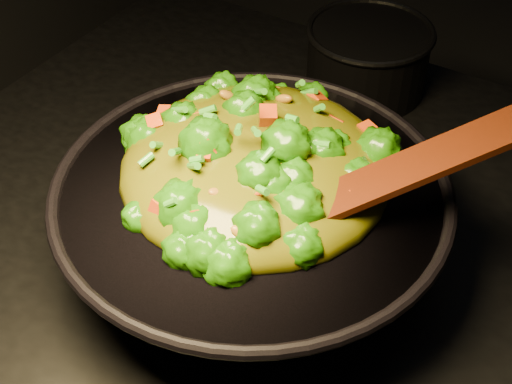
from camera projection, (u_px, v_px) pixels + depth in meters
The scene contains 4 objects.
wok at pixel (252, 226), 0.89m from camera, with size 0.46×0.46×0.13m, color black, non-canonical shape.
stir_fry at pixel (255, 136), 0.82m from camera, with size 0.33×0.33×0.11m, color #246B07, non-canonical shape.
spatula at pixel (382, 180), 0.77m from camera, with size 0.34×0.05×0.01m, color #3A1607.
back_pot at pixel (367, 59), 1.18m from camera, with size 0.20×0.20×0.11m, color black.
Camera 1 is at (0.29, -0.64, 1.60)m, focal length 50.00 mm.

